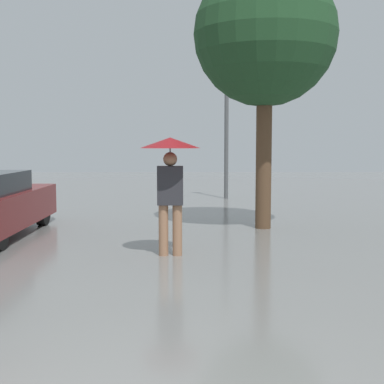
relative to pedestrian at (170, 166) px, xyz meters
name	(u,v)px	position (x,y,z in m)	size (l,w,h in m)	color
pedestrian	(170,166)	(0.00, 0.00, 0.00)	(0.93, 0.93, 1.83)	#9E7051
tree	(265,36)	(1.83, 2.69, 2.49)	(2.87, 2.87, 5.34)	brown
street_lamp	(227,112)	(1.54, 8.72, 1.33)	(0.37, 0.37, 4.00)	#515456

